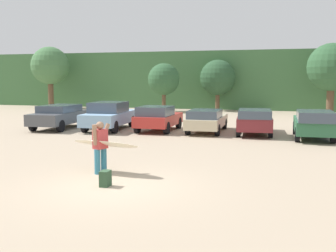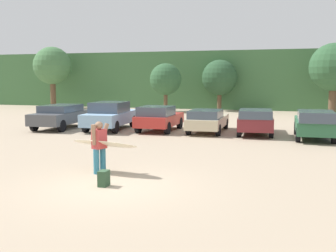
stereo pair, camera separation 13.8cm
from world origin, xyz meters
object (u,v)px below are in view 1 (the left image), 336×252
object	(u,v)px
parked_car_red	(158,118)
parked_car_sky_blue	(109,115)
person_adult	(100,144)
parked_car_maroon	(254,120)
parked_car_forest_green	(314,123)
surfboard_cream	(105,144)
parked_car_champagne	(207,120)
backpack_dropped	(105,179)
parked_car_dark_gray	(59,116)

from	to	relation	value
parked_car_red	parked_car_sky_blue	bearing A→B (deg)	92.20
parked_car_sky_blue	person_adult	xyz separation A→B (m)	(4.42, -10.27, 0.09)
parked_car_sky_blue	parked_car_maroon	world-z (taller)	parked_car_sky_blue
parked_car_forest_green	surfboard_cream	bearing A→B (deg)	143.35
parked_car_maroon	parked_car_champagne	bearing A→B (deg)	82.79
parked_car_champagne	backpack_dropped	bearing A→B (deg)	176.20
parked_car_forest_green	parked_car_dark_gray	bearing A→B (deg)	87.69
backpack_dropped	parked_car_red	bearing A→B (deg)	100.94
person_adult	parked_car_champagne	bearing A→B (deg)	-77.66
parked_car_maroon	surfboard_cream	xyz separation A→B (m)	(-3.80, -10.56, 0.18)
parked_car_forest_green	parked_car_sky_blue	bearing A→B (deg)	85.40
parked_car_red	parked_car_maroon	bearing A→B (deg)	-88.19
parked_car_dark_gray	backpack_dropped	xyz separation A→B (m)	(8.34, -11.28, -0.56)
parked_car_sky_blue	parked_car_champagne	xyz separation A→B (m)	(5.73, 0.47, -0.15)
parked_car_champagne	parked_car_maroon	world-z (taller)	parked_car_maroon
parked_car_dark_gray	parked_car_red	bearing A→B (deg)	-87.96
parked_car_sky_blue	surfboard_cream	world-z (taller)	parked_car_sky_blue
parked_car_red	parked_car_forest_green	size ratio (longest dim) A/B	0.90
parked_car_red	parked_car_forest_green	bearing A→B (deg)	-95.82
parked_car_champagne	parked_car_dark_gray	bearing A→B (deg)	94.11
parked_car_sky_blue	parked_car_red	size ratio (longest dim) A/B	1.23
parked_car_forest_green	backpack_dropped	xyz separation A→B (m)	(-6.06, -11.06, -0.57)
parked_car_dark_gray	person_adult	bearing A→B (deg)	-145.88
parked_car_dark_gray	parked_car_champagne	size ratio (longest dim) A/B	0.98
parked_car_forest_green	backpack_dropped	world-z (taller)	parked_car_forest_green
person_adult	backpack_dropped	world-z (taller)	person_adult
parked_car_champagne	surfboard_cream	xyz separation A→B (m)	(-1.16, -10.67, 0.25)
person_adult	surfboard_cream	size ratio (longest dim) A/B	0.67
parked_car_red	surfboard_cream	world-z (taller)	parked_car_red
parked_car_sky_blue	parked_car_red	world-z (taller)	parked_car_sky_blue
parked_car_dark_gray	person_adult	xyz separation A→B (m)	(7.50, -9.86, 0.15)
parked_car_forest_green	person_adult	xyz separation A→B (m)	(-6.90, -9.64, 0.14)
parked_car_red	person_adult	size ratio (longest dim) A/B	2.37
surfboard_cream	parked_car_sky_blue	bearing A→B (deg)	-56.60
parked_car_champagne	parked_car_forest_green	distance (m)	5.70
backpack_dropped	surfboard_cream	bearing A→B (deg)	114.93
backpack_dropped	parked_car_sky_blue	bearing A→B (deg)	114.21
surfboard_cream	backpack_dropped	distance (m)	1.80
parked_car_red	backpack_dropped	bearing A→B (deg)	-169.62
parked_car_sky_blue	parked_car_maroon	xyz separation A→B (m)	(8.36, 0.37, -0.09)
parked_car_dark_gray	parked_car_maroon	size ratio (longest dim) A/B	1.00
parked_car_dark_gray	backpack_dropped	size ratio (longest dim) A/B	10.00
parked_car_champagne	parked_car_forest_green	bearing A→B (deg)	-102.70
parked_car_sky_blue	person_adult	world-z (taller)	person_adult
parked_car_red	surfboard_cream	bearing A→B (deg)	-171.80
parked_car_dark_gray	backpack_dropped	distance (m)	14.04
surfboard_cream	parked_car_dark_gray	bearing A→B (deg)	-42.73
parked_car_red	person_adult	xyz separation A→B (m)	(1.45, -10.41, 0.17)
parked_car_champagne	parked_car_forest_green	xyz separation A→B (m)	(5.59, -1.10, 0.10)
parked_car_sky_blue	surfboard_cream	distance (m)	11.17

